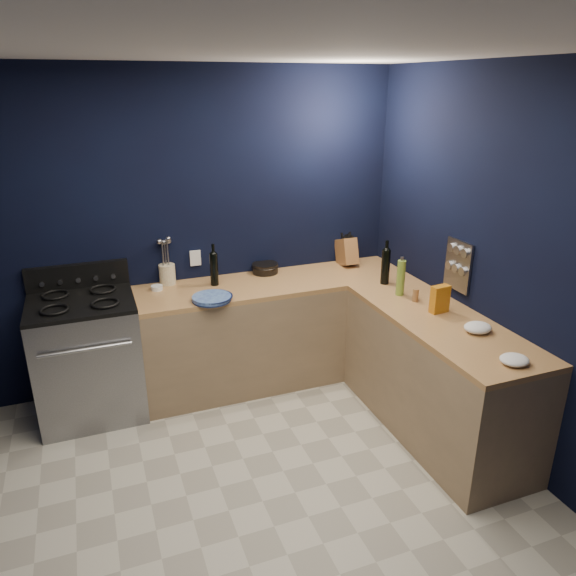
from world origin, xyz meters
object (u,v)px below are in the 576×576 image
utensil_crock (167,274)px  crouton_bag (440,299)px  knife_block (347,252)px  gas_range (89,360)px  plate_stack (212,298)px

utensil_crock → crouton_bag: bearing=-36.6°
utensil_crock → crouton_bag: size_ratio=0.82×
knife_block → crouton_bag: knife_block is taller
gas_range → utensil_crock: 0.90m
crouton_bag → knife_block: bearing=90.0°
crouton_bag → plate_stack: bearing=145.6°
gas_range → knife_block: knife_block is taller
utensil_crock → knife_block: size_ratio=0.69×
plate_stack → utensil_crock: bearing=117.2°
knife_block → crouton_bag: (0.13, -1.22, -0.02)m
gas_range → plate_stack: bearing=-13.2°
gas_range → crouton_bag: bearing=-22.8°
crouton_bag → gas_range: bearing=151.0°
utensil_crock → plate_stack: bearing=-62.8°
utensil_crock → knife_block: (1.60, -0.06, 0.04)m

